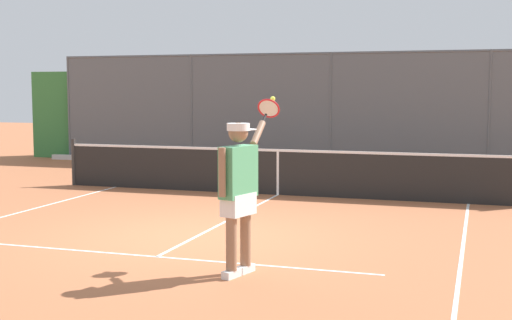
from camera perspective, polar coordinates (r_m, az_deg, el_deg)
ground_plane at (r=10.58m, az=-4.84°, el=-6.22°), size 60.00×60.00×0.00m
court_line_markings at (r=9.18m, az=-8.69°, el=-8.11°), size 7.70×10.46×0.01m
fence_backdrop at (r=20.22m, az=6.47°, el=3.41°), size 19.80×1.37×3.23m
tennis_net at (r=14.57m, az=1.80°, el=-0.94°), size 9.89×0.09×1.07m
tennis_player at (r=8.20m, az=-1.40°, el=-2.01°), size 0.41×1.48×2.11m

